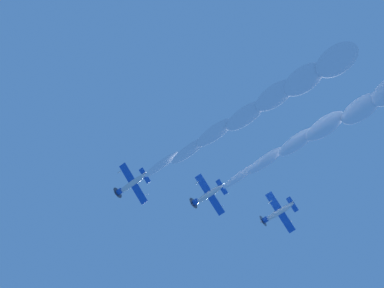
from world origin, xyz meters
TOP-DOWN VIEW (x-y plane):
  - airplane_lead at (-3.30, -2.59)m, footprint 7.08×7.22m
  - airplane_left_wingman at (-12.65, -11.97)m, footprint 7.11×7.39m
  - airplane_right_wingman at (-20.20, -22.29)m, footprint 7.08×7.18m
  - smoke_trail_lead at (-33.01, -4.11)m, footprint 40.05×5.05m
  - smoke_trail_left_wingman at (-42.50, -13.26)m, footprint 40.20×4.78m

SIDE VIEW (x-z plane):
  - smoke_trail_left_wingman at x=-42.50m, z-range 78.90..87.21m
  - smoke_trail_lead at x=-33.01m, z-range 79.67..88.22m
  - airplane_left_wingman at x=-12.65m, z-range 85.37..89.08m
  - airplane_right_wingman at x=-20.20m, z-range 85.83..89.56m
  - airplane_lead at x=-3.30m, z-range 86.20..89.88m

